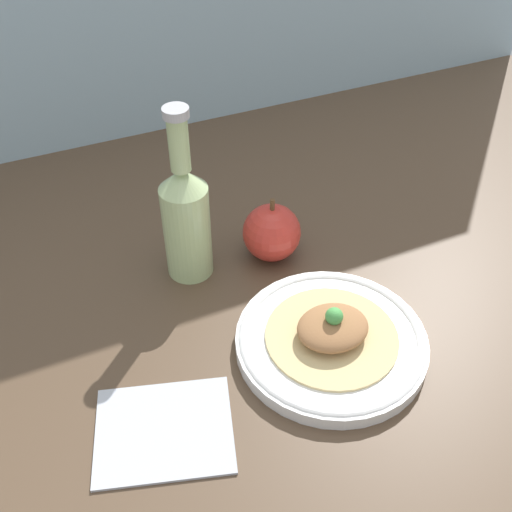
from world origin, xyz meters
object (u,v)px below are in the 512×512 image
(plate, at_px, (331,341))
(cider_bottle, at_px, (186,217))
(apple, at_px, (272,233))
(plated_food, at_px, (332,330))

(plate, xyz_separation_m, cider_bottle, (-0.12, 0.22, 0.09))
(cider_bottle, height_order, apple, cider_bottle)
(plate, relative_size, cider_bottle, 0.94)
(cider_bottle, bearing_deg, plated_food, -61.52)
(cider_bottle, relative_size, apple, 2.54)
(plate, bearing_deg, apple, 88.11)
(plated_food, xyz_separation_m, cider_bottle, (-0.12, 0.22, 0.07))
(plate, distance_m, apple, 0.20)
(plated_food, relative_size, apple, 1.65)
(plated_food, height_order, cider_bottle, cider_bottle)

